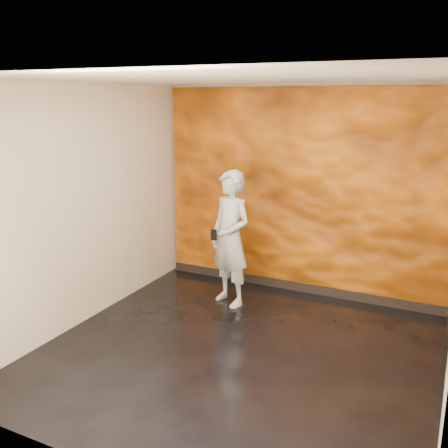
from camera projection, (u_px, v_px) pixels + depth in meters
room at (241, 225)px, 4.96m from camera, size 4.02×4.02×2.81m
feature_wall at (301, 193)px, 6.67m from camera, size 3.90×0.06×2.75m
baseboard at (296, 286)px, 6.97m from camera, size 3.90×0.04×0.12m
man at (230, 239)px, 6.35m from camera, size 0.75×0.64×1.75m
phone at (214, 235)px, 6.18m from camera, size 0.08×0.02×0.14m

